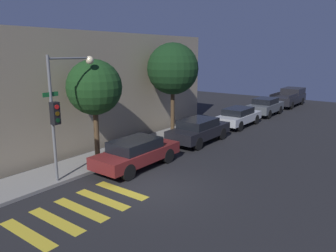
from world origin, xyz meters
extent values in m
plane|color=black|center=(0.00, 0.00, 0.00)|extent=(60.00, 60.00, 0.00)
cube|color=gray|center=(0.00, 4.36, 0.07)|extent=(26.00, 2.33, 0.14)
cube|color=gray|center=(0.00, 8.93, 3.27)|extent=(26.00, 6.00, 6.53)
cube|color=gold|center=(-4.91, 0.80, 0.00)|extent=(0.45, 2.60, 0.00)
cube|color=gold|center=(-3.91, 0.80, 0.00)|extent=(0.45, 2.60, 0.00)
cube|color=gold|center=(-2.90, 0.80, 0.00)|extent=(0.45, 2.60, 0.00)
cube|color=gold|center=(-1.90, 0.80, 0.00)|extent=(0.45, 2.60, 0.00)
cube|color=gold|center=(-0.89, 0.80, 0.00)|extent=(0.45, 2.60, 0.00)
cylinder|color=slate|center=(-2.00, 3.45, 2.66)|extent=(0.12, 0.12, 5.33)
cube|color=black|center=(-2.00, 3.24, 3.05)|extent=(0.30, 0.30, 0.90)
cylinder|color=red|center=(-2.00, 3.08, 3.32)|extent=(0.18, 0.02, 0.18)
cylinder|color=#593D0A|center=(-2.00, 3.08, 3.05)|extent=(0.18, 0.02, 0.18)
cylinder|color=#0C3819|center=(-2.00, 3.08, 2.78)|extent=(0.18, 0.02, 0.18)
cube|color=#19662D|center=(-2.00, 3.45, 3.79)|extent=(0.70, 0.02, 0.18)
cylinder|color=slate|center=(-0.97, 3.45, 5.18)|extent=(2.06, 0.08, 0.08)
sphere|color=#F9E5B2|center=(0.06, 3.45, 5.08)|extent=(0.36, 0.36, 0.36)
cube|color=maroon|center=(1.50, 2.10, 0.65)|extent=(4.60, 1.75, 0.56)
cube|color=black|center=(1.39, 2.10, 1.17)|extent=(2.39, 1.54, 0.49)
cylinder|color=black|center=(2.93, 2.89, 0.37)|extent=(0.74, 0.22, 0.74)
cylinder|color=black|center=(2.93, 1.31, 0.37)|extent=(0.74, 0.22, 0.74)
cylinder|color=black|center=(0.07, 2.89, 0.37)|extent=(0.74, 0.22, 0.74)
cylinder|color=black|center=(0.07, 1.31, 0.37)|extent=(0.74, 0.22, 0.74)
cube|color=black|center=(7.13, 2.10, 0.68)|extent=(4.64, 1.84, 0.62)
cube|color=black|center=(7.01, 2.10, 1.23)|extent=(2.41, 1.62, 0.48)
cylinder|color=black|center=(8.57, 2.93, 0.37)|extent=(0.74, 0.22, 0.74)
cylinder|color=black|center=(8.57, 1.27, 0.37)|extent=(0.74, 0.22, 0.74)
cylinder|color=black|center=(5.69, 2.93, 0.37)|extent=(0.74, 0.22, 0.74)
cylinder|color=black|center=(5.69, 1.27, 0.37)|extent=(0.74, 0.22, 0.74)
cube|color=#B7BABF|center=(12.72, 2.10, 0.65)|extent=(4.64, 1.74, 0.56)
cube|color=black|center=(12.60, 2.10, 1.16)|extent=(2.41, 1.53, 0.47)
cylinder|color=black|center=(14.16, 2.88, 0.37)|extent=(0.74, 0.22, 0.74)
cylinder|color=black|center=(14.16, 1.32, 0.37)|extent=(0.74, 0.22, 0.74)
cylinder|color=black|center=(11.28, 2.88, 0.37)|extent=(0.74, 0.22, 0.74)
cylinder|color=black|center=(11.28, 1.32, 0.37)|extent=(0.74, 0.22, 0.74)
cube|color=#4C5156|center=(18.15, 2.10, 0.71)|extent=(4.34, 1.81, 0.68)
cube|color=black|center=(18.04, 2.10, 1.28)|extent=(2.25, 1.59, 0.46)
cylinder|color=black|center=(19.50, 2.91, 0.37)|extent=(0.74, 0.22, 0.74)
cylinder|color=black|center=(19.50, 1.29, 0.37)|extent=(0.74, 0.22, 0.74)
cylinder|color=black|center=(16.81, 2.91, 0.37)|extent=(0.74, 0.22, 0.74)
cylinder|color=black|center=(16.81, 1.29, 0.37)|extent=(0.74, 0.22, 0.74)
cube|color=black|center=(24.34, 2.10, 0.74)|extent=(5.66, 2.04, 0.75)
cube|color=black|center=(25.90, 2.10, 1.42)|extent=(2.55, 1.88, 0.60)
cube|color=black|center=(22.93, 3.00, 1.26)|extent=(2.83, 0.08, 0.28)
cube|color=black|center=(22.93, 1.20, 1.26)|extent=(2.83, 0.08, 0.28)
cylinder|color=black|center=(26.10, 3.03, 0.37)|extent=(0.74, 0.22, 0.74)
cylinder|color=black|center=(26.10, 1.17, 0.37)|extent=(0.74, 0.22, 0.74)
cylinder|color=black|center=(22.59, 3.03, 0.37)|extent=(0.74, 0.22, 0.74)
cylinder|color=black|center=(22.59, 1.17, 0.37)|extent=(0.74, 0.22, 0.74)
cylinder|color=#4C3823|center=(0.95, 4.29, 1.38)|extent=(0.26, 0.26, 2.76)
sphere|color=#193D19|center=(0.95, 4.29, 3.77)|extent=(2.69, 2.69, 2.69)
cylinder|color=#4C3823|center=(7.37, 4.29, 1.59)|extent=(0.25, 0.25, 3.17)
sphere|color=#143316|center=(7.37, 4.29, 4.39)|extent=(3.25, 3.25, 3.25)
camera|label=1|loc=(-9.52, -8.05, 5.44)|focal=35.00mm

